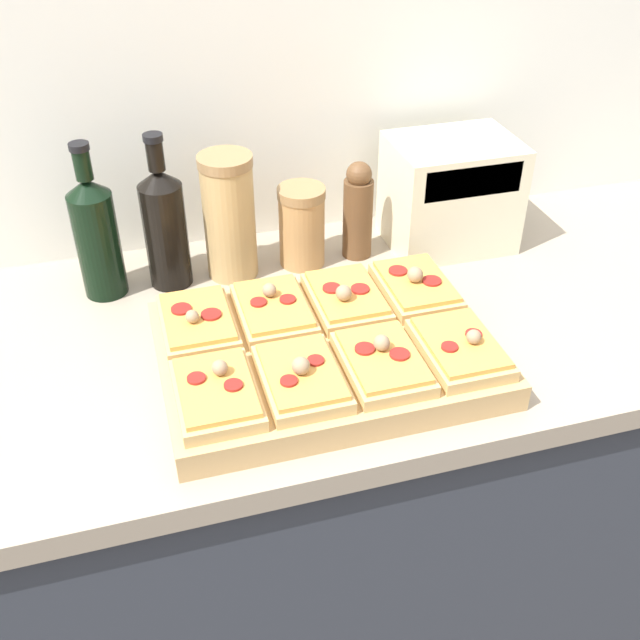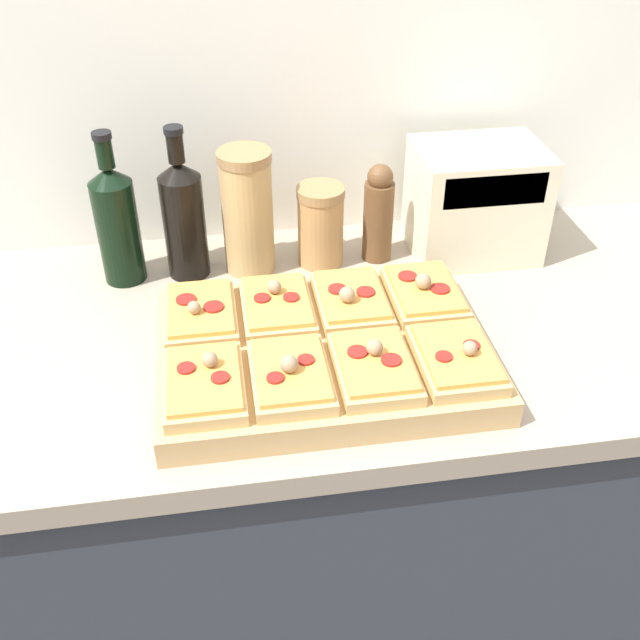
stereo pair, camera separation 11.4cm
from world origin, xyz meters
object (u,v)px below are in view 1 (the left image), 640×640
at_px(wine_bottle, 165,225).
at_px(pepper_mill, 358,211).
at_px(olive_oil_bottle, 96,235).
at_px(cutting_board, 325,353).
at_px(toaster_oven, 450,193).
at_px(grain_jar_short, 302,226).
at_px(grain_jar_tall, 229,217).

bearing_deg(wine_bottle, pepper_mill, 0.00).
distance_m(olive_oil_bottle, wine_bottle, 0.11).
bearing_deg(cutting_board, toaster_oven, 42.22).
bearing_deg(pepper_mill, wine_bottle, 180.00).
bearing_deg(olive_oil_bottle, cutting_board, -44.21).
xyz_separation_m(wine_bottle, grain_jar_short, (0.24, 0.00, -0.04)).
bearing_deg(grain_jar_short, grain_jar_tall, -180.00).
bearing_deg(toaster_oven, cutting_board, -137.78).
xyz_separation_m(grain_jar_tall, pepper_mill, (0.24, 0.00, -0.02)).
bearing_deg(grain_jar_tall, cutting_board, -74.13).
distance_m(grain_jar_short, toaster_oven, 0.29).
relative_size(grain_jar_tall, toaster_oven, 0.90).
bearing_deg(olive_oil_bottle, grain_jar_tall, -0.00).
height_order(cutting_board, grain_jar_short, grain_jar_short).
bearing_deg(pepper_mill, cutting_board, -116.46).
relative_size(cutting_board, wine_bottle, 1.79).
height_order(grain_jar_tall, pepper_mill, grain_jar_tall).
xyz_separation_m(cutting_board, wine_bottle, (-0.20, 0.30, 0.09)).
distance_m(olive_oil_bottle, grain_jar_short, 0.36).
height_order(grain_jar_tall, grain_jar_short, grain_jar_tall).
bearing_deg(wine_bottle, grain_jar_tall, 0.00).
bearing_deg(grain_jar_tall, olive_oil_bottle, 180.00).
relative_size(cutting_board, pepper_mill, 2.66).
height_order(olive_oil_bottle, toaster_oven, olive_oil_bottle).
bearing_deg(toaster_oven, grain_jar_tall, 179.89).
relative_size(cutting_board, grain_jar_short, 3.28).
bearing_deg(olive_oil_bottle, grain_jar_short, 0.00).
distance_m(pepper_mill, toaster_oven, 0.18).
distance_m(wine_bottle, grain_jar_short, 0.25).
relative_size(grain_jar_tall, grain_jar_short, 1.50).
distance_m(cutting_board, wine_bottle, 0.38).
distance_m(olive_oil_bottle, toaster_oven, 0.65).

